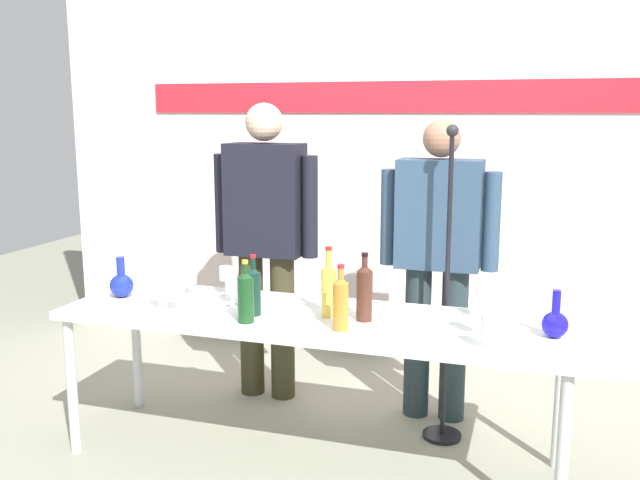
{
  "coord_description": "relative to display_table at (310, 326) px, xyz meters",
  "views": [
    {
      "loc": [
        0.99,
        -2.95,
        1.66
      ],
      "look_at": [
        0.0,
        0.15,
        1.06
      ],
      "focal_mm": 38.85,
      "sensor_mm": 36.0,
      "label": 1
    }
  ],
  "objects": [
    {
      "name": "presenter_right",
      "position": [
        0.49,
        0.67,
        0.26
      ],
      "size": [
        0.63,
        0.22,
        1.63
      ],
      "color": "#243237",
      "rests_on": "ground"
    },
    {
      "name": "wine_bottle_2",
      "position": [
        0.2,
        -0.18,
        0.18
      ],
      "size": [
        0.07,
        0.07,
        0.29
      ],
      "color": "#C77427",
      "rests_on": "display_table"
    },
    {
      "name": "wine_glass_right_0",
      "position": [
        0.77,
        0.18,
        0.16
      ],
      "size": [
        0.06,
        0.06,
        0.15
      ],
      "color": "white",
      "rests_on": "display_table"
    },
    {
      "name": "microphone_stand",
      "position": [
        0.58,
        0.43,
        -0.13
      ],
      "size": [
        0.2,
        0.2,
        1.6
      ],
      "color": "black",
      "rests_on": "ground"
    },
    {
      "name": "decanter_blue_right",
      "position": [
        1.08,
        -0.0,
        0.12
      ],
      "size": [
        0.11,
        0.11,
        0.21
      ],
      "color": "#1A14BB",
      "rests_on": "display_table"
    },
    {
      "name": "wine_bottle_1",
      "position": [
        0.26,
        -0.01,
        0.19
      ],
      "size": [
        0.07,
        0.07,
        0.31
      ],
      "color": "#45251B",
      "rests_on": "display_table"
    },
    {
      "name": "wine_glass_left_2",
      "position": [
        -0.61,
        -0.15,
        0.17
      ],
      "size": [
        0.06,
        0.06,
        0.16
      ],
      "color": "white",
      "rests_on": "display_table"
    },
    {
      "name": "wine_bottle_0",
      "position": [
        0.09,
        0.0,
        0.19
      ],
      "size": [
        0.07,
        0.07,
        0.33
      ],
      "color": "gold",
      "rests_on": "display_table"
    },
    {
      "name": "wine_glass_left_0",
      "position": [
        -0.7,
        0.15,
        0.14
      ],
      "size": [
        0.06,
        0.06,
        0.13
      ],
      "color": "white",
      "rests_on": "display_table"
    },
    {
      "name": "ground_plane",
      "position": [
        0.0,
        0.0,
        -0.67
      ],
      "size": [
        10.0,
        10.0,
        0.0
      ],
      "primitive_type": "plane",
      "color": "gray"
    },
    {
      "name": "presenter_left",
      "position": [
        -0.49,
        0.67,
        0.31
      ],
      "size": [
        0.62,
        0.22,
        1.71
      ],
      "color": "#36331E",
      "rests_on": "ground"
    },
    {
      "name": "wine_glass_left_4",
      "position": [
        -0.53,
        0.21,
        0.16
      ],
      "size": [
        0.07,
        0.07,
        0.15
      ],
      "color": "white",
      "rests_on": "display_table"
    },
    {
      "name": "wine_glass_left_1",
      "position": [
        -0.72,
        -0.13,
        0.15
      ],
      "size": [
        0.06,
        0.06,
        0.14
      ],
      "color": "white",
      "rests_on": "display_table"
    },
    {
      "name": "wine_bottle_3",
      "position": [
        -0.25,
        -0.08,
        0.18
      ],
      "size": [
        0.07,
        0.07,
        0.29
      ],
      "color": "#102E25",
      "rests_on": "display_table"
    },
    {
      "name": "display_table",
      "position": [
        0.0,
        0.0,
        0.0
      ],
      "size": [
        2.39,
        0.67,
        0.73
      ],
      "color": "silver",
      "rests_on": "ground"
    },
    {
      "name": "wine_glass_left_3",
      "position": [
        -0.42,
        0.05,
        0.17
      ],
      "size": [
        0.06,
        0.06,
        0.16
      ],
      "color": "white",
      "rests_on": "display_table"
    },
    {
      "name": "wine_glass_right_2",
      "position": [
        0.77,
        -0.06,
        0.17
      ],
      "size": [
        0.07,
        0.07,
        0.16
      ],
      "color": "white",
      "rests_on": "display_table"
    },
    {
      "name": "back_wall",
      "position": [
        0.0,
        1.59,
        0.83
      ],
      "size": [
        4.8,
        0.11,
        3.0
      ],
      "color": "silver",
      "rests_on": "ground"
    },
    {
      "name": "wine_glass_right_1",
      "position": [
        0.83,
        -0.23,
        0.16
      ],
      "size": [
        0.06,
        0.06,
        0.15
      ],
      "color": "white",
      "rests_on": "display_table"
    },
    {
      "name": "wine_bottle_4",
      "position": [
        -0.24,
        -0.2,
        0.18
      ],
      "size": [
        0.07,
        0.07,
        0.29
      ],
      "color": "#153F1C",
      "rests_on": "display_table"
    },
    {
      "name": "decanter_blue_left",
      "position": [
        -1.01,
        -0.0,
        0.12
      ],
      "size": [
        0.12,
        0.12,
        0.21
      ],
      "color": "navy",
      "rests_on": "display_table"
    }
  ]
}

